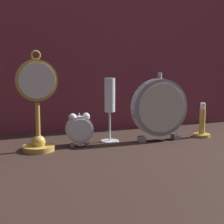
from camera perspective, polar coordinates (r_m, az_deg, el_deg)
name	(u,v)px	position (r m, az deg, el deg)	size (l,w,h in m)	color
ground_plane	(120,150)	(1.16, 1.23, -5.86)	(4.00, 4.00, 0.00)	black
fabric_backdrop_drape	(92,27)	(1.43, -3.13, 12.85)	(1.28, 0.01, 0.79)	brown
pocket_watch_on_stand	(37,109)	(1.15, -11.30, 0.49)	(0.12, 0.10, 0.30)	gold
alarm_clock_twin_bell	(80,128)	(1.20, -4.97, -2.46)	(0.09, 0.03, 0.11)	silver
mantel_clock_silver	(159,108)	(1.27, 7.24, 0.65)	(0.19, 0.04, 0.23)	gray
champagne_flute	(110,102)	(1.25, -0.35, 1.60)	(0.06, 0.06, 0.21)	silver
brass_candlestick	(202,126)	(1.37, 13.57, -2.11)	(0.06, 0.06, 0.12)	gold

